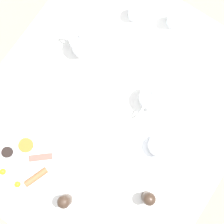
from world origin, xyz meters
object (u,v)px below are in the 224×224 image
object	(u,v)px
water_glass_tall	(175,16)
water_glass_short	(136,10)
teapot_far	(82,42)
knife_by_plate	(96,178)
teacup_with_saucer_right	(159,145)
pepper_grinder	(148,198)
teapot_near	(152,96)
salt_grinder	(65,201)
breakfast_plate	(23,165)
napkin_folded	(190,51)

from	to	relation	value
water_glass_tall	water_glass_short	bearing A→B (deg)	-157.31
teapot_far	water_glass_short	distance (m)	0.28
water_glass_tall	knife_by_plate	distance (m)	0.77
teacup_with_saucer_right	pepper_grinder	xyz separation A→B (m)	(0.07, -0.20, 0.03)
water_glass_short	knife_by_plate	world-z (taller)	water_glass_short
teapot_near	water_glass_short	xyz separation A→B (m)	(-0.27, 0.29, -0.01)
teacup_with_saucer_right	salt_grinder	bearing A→B (deg)	-116.14
knife_by_plate	water_glass_short	bearing A→B (deg)	110.57
salt_grinder	knife_by_plate	world-z (taller)	salt_grinder
teapot_near	breakfast_plate	bearing A→B (deg)	152.66
teapot_far	water_glass_tall	bearing A→B (deg)	42.92
water_glass_short	knife_by_plate	xyz separation A→B (m)	(0.26, -0.69, -0.04)
teapot_near	knife_by_plate	world-z (taller)	teapot_near
breakfast_plate	napkin_folded	world-z (taller)	breakfast_plate
water_glass_tall	teapot_near	bearing A→B (deg)	-73.55
breakfast_plate	teapot_far	world-z (taller)	teapot_far
teapot_far	napkin_folded	size ratio (longest dim) A/B	1.27
water_glass_tall	water_glass_short	size ratio (longest dim) A/B	1.30
teapot_far	salt_grinder	bearing A→B (deg)	-68.27
teapot_near	teapot_far	xyz separation A→B (m)	(-0.38, 0.03, 0.00)
teapot_near	napkin_folded	distance (m)	0.29
teacup_with_saucer_right	knife_by_plate	bearing A→B (deg)	-118.90
breakfast_plate	pepper_grinder	xyz separation A→B (m)	(0.50, 0.18, 0.05)
napkin_folded	pepper_grinder	bearing A→B (deg)	-74.40
teacup_with_saucer_right	salt_grinder	distance (m)	0.44
breakfast_plate	teapot_near	xyz separation A→B (m)	(0.29, 0.53, 0.05)
teapot_far	water_glass_tall	distance (m)	0.42
teapot_near	napkin_folded	bearing A→B (deg)	-5.10
teacup_with_saucer_right	water_glass_tall	distance (m)	0.56
teacup_with_saucer_right	napkin_folded	xyz separation A→B (m)	(-0.10, 0.43, -0.03)
napkin_folded	knife_by_plate	world-z (taller)	napkin_folded
knife_by_plate	teacup_with_saucer_right	bearing A→B (deg)	61.10
teapot_far	pepper_grinder	xyz separation A→B (m)	(0.58, -0.39, 0.00)
teapot_far	knife_by_plate	size ratio (longest dim) A/B	1.17
knife_by_plate	water_glass_tall	bearing A→B (deg)	97.52
napkin_folded	teacup_with_saucer_right	bearing A→B (deg)	-76.62
teapot_near	teapot_far	world-z (taller)	same
salt_grinder	teacup_with_saucer_right	bearing A→B (deg)	63.86
teapot_far	pepper_grinder	size ratio (longest dim) A/B	1.73
breakfast_plate	knife_by_plate	size ratio (longest dim) A/B	1.84
breakfast_plate	napkin_folded	size ratio (longest dim) A/B	2.00
breakfast_plate	knife_by_plate	distance (m)	0.31
teapot_near	knife_by_plate	bearing A→B (deg)	-179.39
pepper_grinder	knife_by_plate	distance (m)	0.23
water_glass_short	pepper_grinder	size ratio (longest dim) A/B	0.81
breakfast_plate	teapot_near	size ratio (longest dim) A/B	1.58
breakfast_plate	teapot_far	xyz separation A→B (m)	(-0.09, 0.56, 0.05)
teacup_with_saucer_right	pepper_grinder	world-z (taller)	pepper_grinder
pepper_grinder	napkin_folded	distance (m)	0.66
teapot_near	teacup_with_saucer_right	xyz separation A→B (m)	(0.13, -0.15, -0.03)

